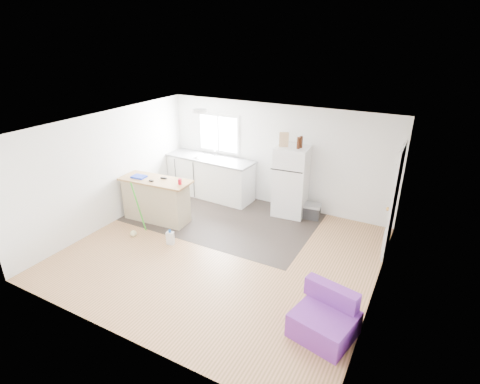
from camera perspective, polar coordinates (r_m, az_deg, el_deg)
name	(u,v)px	position (r m, az deg, el deg)	size (l,w,h in m)	color
room	(221,194)	(6.65, -2.93, -0.36)	(5.51, 5.01, 2.41)	olive
vinyl_zone	(223,217)	(8.47, -2.61, -3.85)	(4.05, 2.50, 0.00)	#2E2723
window	(219,134)	(9.32, -3.27, 8.89)	(1.18, 0.06, 0.98)	white
interior_door	(394,202)	(7.34, 22.38, -1.41)	(0.11, 0.92, 2.10)	white
ceiling_fixture	(200,111)	(7.90, -6.15, 12.20)	(0.30, 0.30, 0.07)	white
kitchen_cabinets	(210,177)	(9.39, -4.53, 2.36)	(2.31, 0.82, 1.31)	white
peninsula	(156,200)	(8.36, -12.64, -1.13)	(1.61, 0.71, 0.96)	#C2B18C
refrigerator	(291,181)	(8.40, 7.80, 1.64)	(0.76, 0.72, 1.59)	white
cooler	(310,211)	(8.51, 10.67, -2.84)	(0.48, 0.36, 0.34)	#2A2A2D
purple_seat	(325,319)	(5.54, 12.83, -18.38)	(0.92, 0.89, 0.64)	purple
cleaner_jug	(170,238)	(7.52, -10.58, -6.88)	(0.16, 0.14, 0.31)	silver
mop	(135,226)	(7.92, -15.72, -4.97)	(0.22, 0.34, 1.23)	green
red_cup	(180,182)	(7.78, -9.16, 1.58)	(0.08, 0.08, 0.12)	red
blue_tray	(139,177)	(8.35, -15.14, 2.27)	(0.30, 0.22, 0.04)	#142EBE
tool_a	(164,178)	(8.16, -11.56, 2.10)	(0.14, 0.05, 0.03)	black
tool_b	(151,181)	(8.06, -13.37, 1.66)	(0.10, 0.04, 0.03)	black
cardboard_box	(284,140)	(8.10, 6.71, 7.94)	(0.20, 0.10, 0.30)	tan
bottle_left	(298,143)	(7.98, 8.90, 7.41)	(0.07, 0.07, 0.25)	#3C190B
bottle_right	(301,142)	(8.07, 9.28, 7.55)	(0.07, 0.07, 0.25)	#3C190B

